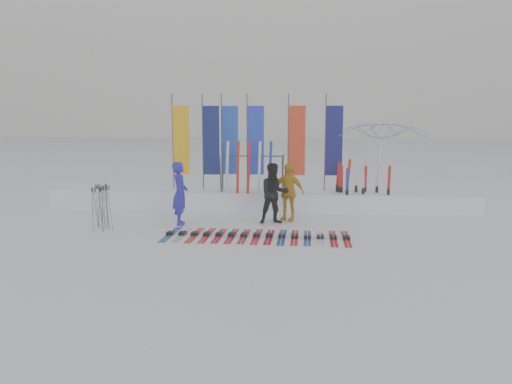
# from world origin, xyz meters

# --- Properties ---
(ground) EXTENTS (120.00, 120.00, 0.00)m
(ground) POSITION_xyz_m (0.00, 0.00, 0.00)
(ground) COLOR white
(ground) RESTS_ON ground
(snow_bank) EXTENTS (14.00, 1.60, 0.60)m
(snow_bank) POSITION_xyz_m (0.00, 4.60, 0.30)
(snow_bank) COLOR white
(snow_bank) RESTS_ON ground
(person_blue) EXTENTS (0.57, 0.74, 1.79)m
(person_blue) POSITION_xyz_m (-1.98, 1.79, 0.90)
(person_blue) COLOR #231EB2
(person_blue) RESTS_ON ground
(person_black) EXTENTS (1.00, 0.87, 1.74)m
(person_black) POSITION_xyz_m (0.65, 2.21, 0.87)
(person_black) COLOR black
(person_black) RESTS_ON ground
(person_yellow) EXTENTS (1.07, 0.69, 1.70)m
(person_yellow) POSITION_xyz_m (1.03, 2.65, 0.85)
(person_yellow) COLOR #CF990D
(person_yellow) RESTS_ON ground
(tent_canopy) EXTENTS (4.16, 4.20, 2.99)m
(tent_canopy) POSITION_xyz_m (3.99, 5.16, 1.49)
(tent_canopy) COLOR white
(tent_canopy) RESTS_ON ground
(ski_row) EXTENTS (4.69, 1.69, 0.07)m
(ski_row) POSITION_xyz_m (0.32, 0.53, 0.04)
(ski_row) COLOR #153F95
(ski_row) RESTS_ON ground
(pole_cluster) EXTENTS (0.62, 0.80, 1.26)m
(pole_cluster) POSITION_xyz_m (-3.96, 1.03, 0.60)
(pole_cluster) COLOR #595B60
(pole_cluster) RESTS_ON ground
(feather_flags) EXTENTS (5.70, 0.26, 3.20)m
(feather_flags) POSITION_xyz_m (-0.34, 4.83, 2.24)
(feather_flags) COLOR #383A3F
(feather_flags) RESTS_ON ground
(ski_rack) EXTENTS (2.04, 0.80, 1.23)m
(ski_rack) POSITION_xyz_m (-0.20, 4.20, 1.38)
(ski_rack) COLOR #383A3F
(ski_rack) RESTS_ON ground
(upright_skis) EXTENTS (1.66, 0.84, 1.69)m
(upright_skis) POSITION_xyz_m (3.15, 4.39, 0.78)
(upright_skis) COLOR silver
(upright_skis) RESTS_ON ground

